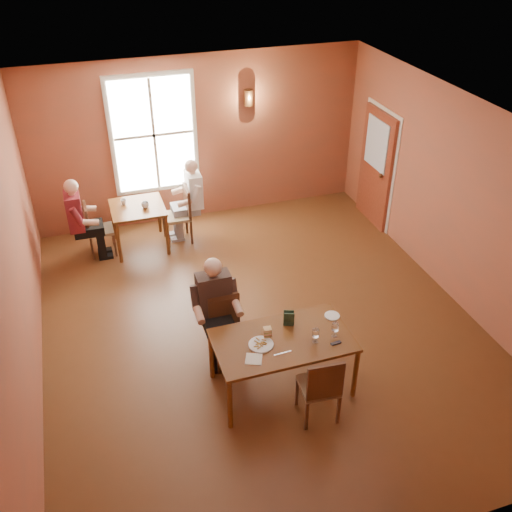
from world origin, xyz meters
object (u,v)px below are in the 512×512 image
object	(u,v)px
diner_main	(228,320)
chair_diner_main	(228,333)
main_table	(282,363)
second_table	(140,227)
chair_diner_white	(176,215)
chair_diner_maroon	(100,229)
diner_white	(177,205)
chair_empty	(319,385)
diner_maroon	(96,217)

from	to	relation	value
diner_main	chair_diner_main	bearing A→B (deg)	-90.00
main_table	second_table	distance (m)	4.07
chair_diner_main	chair_diner_white	world-z (taller)	chair_diner_white
diner_main	chair_diner_maroon	distance (m)	3.54
diner_white	chair_diner_white	bearing A→B (deg)	90.00
chair_empty	diner_maroon	size ratio (longest dim) A/B	0.68
diner_main	diner_maroon	distance (m)	3.54
diner_main	diner_maroon	xyz separation A→B (m)	(-1.35, 3.28, 0.00)
chair_diner_white	chair_diner_maroon	xyz separation A→B (m)	(-1.30, 0.00, -0.04)
chair_diner_white	diner_maroon	xyz separation A→B (m)	(-1.33, 0.00, 0.20)
diner_white	main_table	bearing A→B (deg)	-172.77
chair_diner_main	main_table	bearing A→B (deg)	127.57
diner_main	chair_diner_maroon	world-z (taller)	diner_main
chair_diner_maroon	main_table	bearing A→B (deg)	25.09
chair_diner_maroon	diner_maroon	distance (m)	0.24
diner_main	second_table	size ratio (longest dim) A/B	1.59
second_table	diner_white	xyz separation A→B (m)	(0.68, 0.00, 0.31)
diner_maroon	chair_diner_main	bearing A→B (deg)	22.65
main_table	chair_diner_white	world-z (taller)	chair_diner_white
second_table	diner_white	world-z (taller)	diner_white
diner_white	chair_diner_main	bearing A→B (deg)	179.89
chair_diner_main	second_table	world-z (taller)	chair_diner_main
diner_main	chair_empty	xyz separation A→B (m)	(0.74, -1.17, -0.22)
diner_white	chair_empty	bearing A→B (deg)	-170.58
diner_main	chair_diner_white	xyz separation A→B (m)	(-0.02, 3.28, -0.20)
main_table	chair_diner_white	xyz separation A→B (m)	(-0.52, 3.90, 0.12)
diner_main	chair_diner_white	size ratio (longest dim) A/B	1.39
diner_main	chair_empty	world-z (taller)	diner_main
main_table	chair_empty	world-z (taller)	chair_empty
main_table	diner_white	size ratio (longest dim) A/B	1.18
diner_white	chair_diner_maroon	world-z (taller)	diner_white
main_table	diner_maroon	xyz separation A→B (m)	(-1.85, 3.90, 0.32)
main_table	chair_diner_maroon	distance (m)	4.30
chair_diner_main	diner_maroon	xyz separation A→B (m)	(-1.35, 3.25, 0.23)
diner_white	chair_diner_maroon	distance (m)	1.35
chair_diner_main	chair_empty	xyz separation A→B (m)	(0.74, -1.20, 0.01)
main_table	diner_maroon	size ratio (longest dim) A/B	1.17
main_table	chair_diner_maroon	xyz separation A→B (m)	(-1.82, 3.90, 0.08)
diner_white	diner_maroon	world-z (taller)	diner_maroon
chair_diner_main	chair_diner_maroon	size ratio (longest dim) A/B	1.01
chair_empty	diner_white	size ratio (longest dim) A/B	0.68
second_table	diner_maroon	xyz separation A→B (m)	(-0.68, 0.00, 0.32)
chair_empty	diner_maroon	world-z (taller)	diner_maroon
diner_main	diner_maroon	bearing A→B (deg)	-67.54
chair_empty	chair_diner_white	world-z (taller)	chair_diner_white
chair_empty	second_table	size ratio (longest dim) A/B	1.09
chair_diner_main	diner_white	xyz separation A→B (m)	(0.01, 3.25, 0.23)
main_table	diner_main	distance (m)	0.86
chair_diner_white	main_table	bearing A→B (deg)	-172.34
chair_empty	chair_diner_white	xyz separation A→B (m)	(-0.77, 4.45, 0.03)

